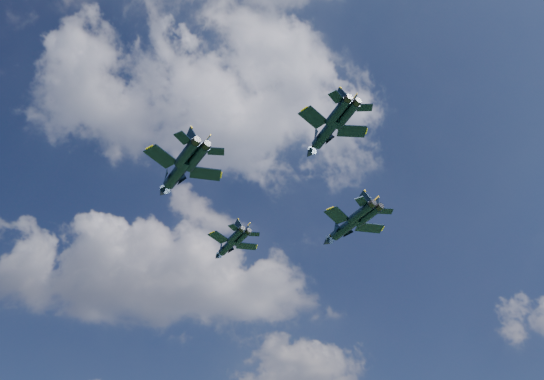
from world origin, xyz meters
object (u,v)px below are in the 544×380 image
(jet_slot, at_px, (325,134))
(jet_lead, at_px, (228,247))
(jet_right, at_px, (344,228))
(jet_left, at_px, (176,174))

(jet_slot, bearing_deg, jet_lead, 93.28)
(jet_slot, bearing_deg, jet_right, 51.46)
(jet_lead, relative_size, jet_left, 0.79)
(jet_lead, xyz_separation_m, jet_right, (21.39, -9.99, -1.12))
(jet_left, relative_size, jet_right, 1.04)
(jet_lead, relative_size, jet_right, 0.82)
(jet_right, height_order, jet_slot, jet_slot)
(jet_right, relative_size, jet_slot, 1.10)
(jet_lead, distance_m, jet_slot, 35.14)
(jet_left, xyz_separation_m, jet_slot, (23.08, -10.51, 0.91))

